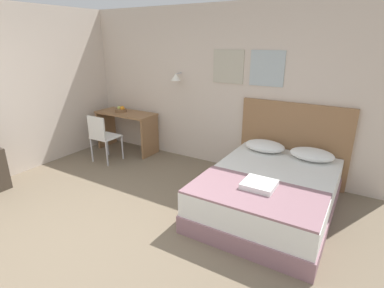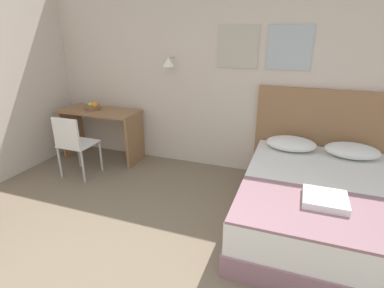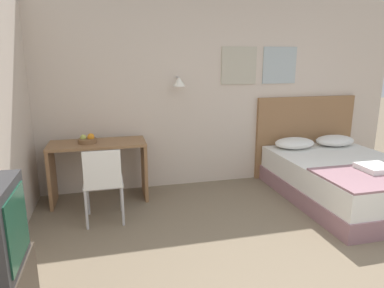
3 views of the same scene
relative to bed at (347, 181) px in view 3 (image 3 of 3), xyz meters
The scene contains 9 objects.
wall_back 2.13m from the bed, 143.02° to the left, with size 5.66×0.31×2.65m.
bed is the anchor object (origin of this frame).
headboard 1.11m from the bed, 90.00° to the left, with size 1.62×0.06×1.24m.
pillow_left 0.90m from the bed, 113.84° to the left, with size 0.59×0.41×0.16m.
pillow_right 0.90m from the bed, 66.16° to the left, with size 0.59×0.41×0.16m.
folded_towel_near_foot 0.55m from the bed, 90.08° to the right, with size 0.36×0.34×0.06m.
desk 3.21m from the bed, 166.28° to the left, with size 1.19×0.52×0.77m.
desk_chair 3.07m from the bed, behind, with size 0.42×0.42×0.86m.
fruit_bowl 3.36m from the bed, 166.84° to the left, with size 0.23×0.23×0.12m.
Camera 3 is at (-1.49, -1.83, 1.78)m, focal length 32.00 mm.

